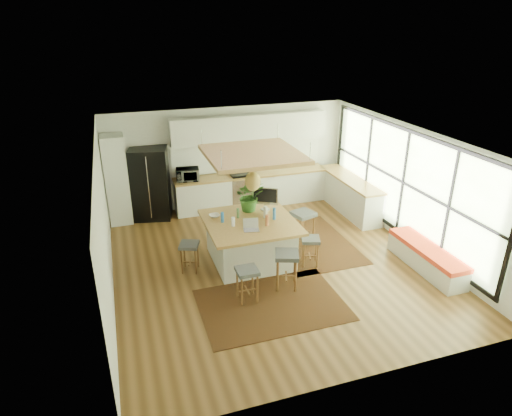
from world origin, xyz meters
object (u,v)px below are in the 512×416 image
object	(u,v)px
fridge	(151,184)
island	(250,241)
stool_near_right	(286,271)
island_plant	(250,199)
laptop	(251,225)
microwave	(188,173)
stool_left_side	(190,255)
monitor	(265,199)
stool_near_left	(247,283)
stool_right_back	(303,229)
stool_right_front	(310,249)

from	to	relation	value
fridge	island	bearing A→B (deg)	-47.03
stool_near_right	island_plant	distance (m)	1.94
laptop	microwave	size ratio (longest dim) A/B	0.56
stool_left_side	stool_near_right	bearing A→B (deg)	-35.43
stool_left_side	monitor	distance (m)	2.03
monitor	stool_near_right	bearing A→B (deg)	-64.82
island_plant	laptop	bearing A→B (deg)	-105.51
stool_left_side	microwave	bearing A→B (deg)	79.96
laptop	stool_near_left	bearing A→B (deg)	-101.07
monitor	island_plant	world-z (taller)	island_plant
fridge	island_plant	size ratio (longest dim) A/B	2.71
stool_right_back	microwave	bearing A→B (deg)	130.84
stool_left_side	microwave	distance (m)	3.07
stool_near_left	island_plant	bearing A→B (deg)	71.28
stool_right_back	stool_left_side	xyz separation A→B (m)	(-2.69, -0.41, 0.00)
stool_near_right	laptop	world-z (taller)	laptop
island	stool_right_front	bearing A→B (deg)	-26.43
fridge	stool_right_back	world-z (taller)	fridge
island_plant	microwave	bearing A→B (deg)	111.70
laptop	stool_near_right	bearing A→B (deg)	-48.09
stool_near_left	island_plant	world-z (taller)	island_plant
stool_right_back	monitor	world-z (taller)	monitor
island	stool_left_side	size ratio (longest dim) A/B	2.95
stool_near_right	stool_left_side	xyz separation A→B (m)	(-1.65, 1.18, 0.00)
fridge	stool_near_left	distance (m)	4.53
stool_right_back	laptop	world-z (taller)	laptop
island	stool_near_left	distance (m)	1.47
fridge	microwave	distance (m)	0.97
island	stool_right_back	world-z (taller)	island
microwave	island_plant	distance (m)	2.55
stool_near_right	island	bearing A→B (deg)	106.32
fridge	laptop	size ratio (longest dim) A/B	5.67
island	microwave	distance (m)	3.08
stool_left_side	island_plant	xyz separation A→B (m)	(1.46, 0.56, 0.84)
laptop	monitor	bearing A→B (deg)	66.71
stool_right_back	island_plant	world-z (taller)	island_plant
stool_right_front	microwave	xyz separation A→B (m)	(-1.92, 3.47, 0.77)
stool_right_front	monitor	xyz separation A→B (m)	(-0.65, 1.01, 0.83)
fridge	monitor	bearing A→B (deg)	-35.84
stool_left_side	island_plant	size ratio (longest dim) A/B	0.92
stool_right_back	island_plant	size ratio (longest dim) A/B	1.13
stool_right_front	stool_right_back	size ratio (longest dim) A/B	0.81
stool_near_right	stool_left_side	size ratio (longest dim) A/B	1.19
stool_near_right	laptop	xyz separation A→B (m)	(-0.46, 0.76, 0.70)
fridge	stool_right_front	world-z (taller)	fridge
stool_near_left	island_plant	distance (m)	2.19
stool_near_right	stool_right_front	distance (m)	1.01
island	monitor	distance (m)	0.98
stool_near_left	monitor	bearing A→B (deg)	61.88
stool_near_right	microwave	distance (m)	4.32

